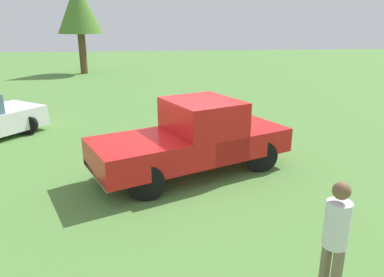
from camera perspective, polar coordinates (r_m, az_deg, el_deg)
ground_plane at (r=9.23m, az=-0.47°, el=-5.20°), size 80.00×80.00×0.00m
pickup_truck at (r=8.90m, az=0.70°, el=0.40°), size 5.18×3.56×1.82m
person_bystander at (r=5.18m, az=21.51°, el=-14.00°), size 0.40×0.40×1.73m
tree_back_right at (r=27.96m, az=-17.30°, el=18.89°), size 3.09×3.09×6.33m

